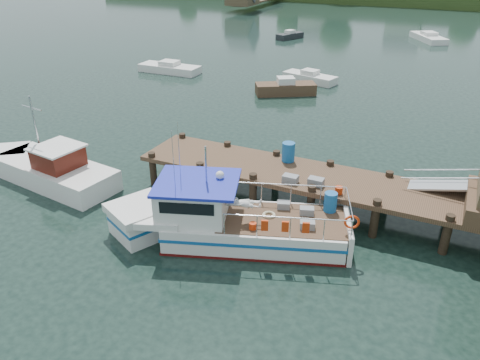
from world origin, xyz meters
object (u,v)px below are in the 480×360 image
at_px(moored_a, 170,68).
at_px(moored_e, 290,35).
at_px(moored_d, 428,37).
at_px(dock, 443,180).
at_px(moored_b, 310,77).
at_px(lobster_boat, 225,221).
at_px(moored_rowboat, 286,88).
at_px(work_boat, 49,168).

relative_size(moored_a, moored_e, 1.45).
xyz_separation_m(moored_a, moored_d, (18.60, 25.03, 0.01)).
height_order(dock, moored_b, dock).
distance_m(lobster_boat, moored_d, 45.76).
bearing_deg(lobster_boat, dock, 9.47).
distance_m(lobster_boat, moored_b, 23.28).
bearing_deg(moored_d, moored_b, -107.08).
bearing_deg(moored_a, moored_b, 29.54).
relative_size(moored_a, moored_b, 1.18).
distance_m(moored_rowboat, moored_a, 11.47).
distance_m(work_boat, moored_b, 22.78).
xyz_separation_m(moored_a, moored_b, (11.86, 2.26, -0.01)).
bearing_deg(lobster_boat, moored_rowboat, 84.32).
height_order(work_boat, moored_rowboat, work_boat).
relative_size(work_boat, moored_a, 1.43).
bearing_deg(moored_a, moored_e, 97.56).
xyz_separation_m(lobster_boat, moored_e, (-12.09, 40.15, -0.45)).
relative_size(moored_rowboat, moored_b, 0.98).
relative_size(lobster_boat, moored_rowboat, 2.03).
distance_m(lobster_boat, moored_a, 26.10).
relative_size(lobster_boat, moored_b, 1.99).
xyz_separation_m(work_boat, moored_rowboat, (4.96, 17.99, -0.17)).
distance_m(dock, moored_a, 28.49).
bearing_deg(dock, moored_b, 120.26).
bearing_deg(lobster_boat, moored_a, 108.16).
relative_size(moored_a, moored_d, 0.89).
distance_m(moored_rowboat, moored_b, 4.15).
bearing_deg(moored_b, moored_e, 94.00).
bearing_deg(moored_rowboat, moored_b, 81.37).
xyz_separation_m(moored_rowboat, moored_a, (-11.32, 1.86, -0.10)).
bearing_deg(moored_e, moored_d, 33.39).
height_order(moored_rowboat, moored_e, moored_rowboat).
bearing_deg(moored_d, dock, -84.64).
height_order(dock, moored_rowboat, dock).
bearing_deg(moored_d, lobster_boat, -93.91).
bearing_deg(moored_d, moored_rowboat, -105.73).
bearing_deg(dock, moored_rowboat, 127.96).
bearing_deg(work_boat, dock, 17.78).
bearing_deg(lobster_boat, work_boat, 155.69).
xyz_separation_m(lobster_boat, moored_b, (-4.09, 22.91, -0.45)).
xyz_separation_m(moored_b, moored_e, (-8.00, 17.24, 0.01)).
bearing_deg(work_boat, lobster_boat, 2.47).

